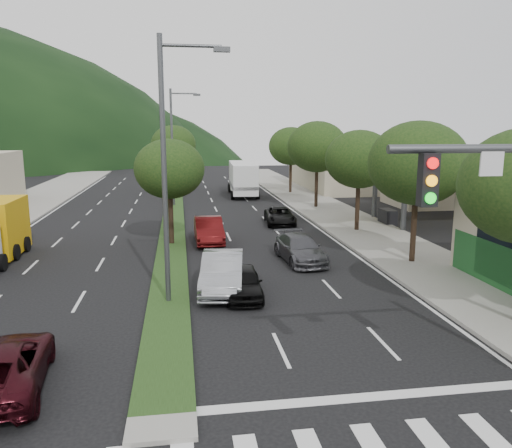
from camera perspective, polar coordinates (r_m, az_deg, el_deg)
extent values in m
plane|color=black|center=(12.73, -10.66, -21.07)|extent=(160.00, 160.00, 0.00)
cube|color=gray|center=(38.33, 9.57, 0.76)|extent=(5.00, 90.00, 0.15)
cube|color=#1E3513|center=(39.38, -9.42, 1.02)|extent=(1.60, 56.00, 0.12)
cube|color=black|center=(10.41, 19.07, 4.77)|extent=(0.35, 0.25, 1.05)
cube|color=silver|center=(37.68, 20.78, 7.59)|extent=(12.00, 8.00, 0.50)
cube|color=#D7BB0B|center=(37.70, 20.74, 7.06)|extent=(12.20, 8.20, 0.50)
cylinder|color=#47494C|center=(33.86, 16.62, 2.95)|extent=(0.36, 0.36, 4.60)
cylinder|color=#47494C|center=(38.41, 13.46, 3.99)|extent=(0.36, 0.36, 4.60)
cylinder|color=#47494C|center=(42.07, 23.63, 3.96)|extent=(0.36, 0.36, 4.60)
cube|color=black|center=(36.37, 14.81, 0.77)|extent=(0.80, 1.60, 1.10)
cube|color=black|center=(40.22, 25.32, 1.02)|extent=(0.80, 1.60, 1.10)
cube|color=#BDB496|center=(58.14, 10.38, 6.65)|extent=(10.00, 16.00, 5.20)
cylinder|color=black|center=(25.94, 17.60, 0.04)|extent=(0.28, 0.28, 3.81)
ellipsoid|color=black|center=(25.57, 17.99, 6.64)|extent=(4.80, 4.80, 4.08)
cylinder|color=black|center=(33.21, 11.53, 2.41)|extent=(0.28, 0.28, 3.58)
ellipsoid|color=black|center=(32.93, 11.72, 7.27)|extent=(4.40, 4.40, 3.74)
cylinder|color=black|center=(42.64, 6.91, 4.61)|extent=(0.28, 0.28, 3.92)
ellipsoid|color=black|center=(42.41, 7.01, 8.75)|extent=(5.00, 5.00, 4.25)
cylinder|color=black|center=(52.30, 3.97, 5.69)|extent=(0.28, 0.28, 3.70)
ellipsoid|color=black|center=(52.12, 4.01, 8.87)|extent=(4.60, 4.60, 3.91)
cylinder|color=black|center=(29.24, -9.70, 1.07)|extent=(0.28, 0.28, 3.36)
ellipsoid|color=black|center=(28.91, -9.87, 6.23)|extent=(4.00, 4.00, 3.40)
cylinder|color=black|center=(55.02, -9.32, 5.85)|extent=(0.28, 0.28, 3.81)
ellipsoid|color=black|center=(54.84, -9.42, 8.97)|extent=(4.80, 4.80, 4.08)
cylinder|color=#47494C|center=(18.90, -10.44, 5.53)|extent=(0.20, 0.20, 10.00)
cylinder|color=#47494C|center=(19.05, -7.44, 19.54)|extent=(2.20, 0.12, 0.12)
cube|color=#47494C|center=(19.09, -3.93, 19.28)|extent=(0.60, 0.25, 0.18)
cylinder|color=#47494C|center=(43.85, -9.56, 8.50)|extent=(0.20, 0.20, 10.00)
cylinder|color=#47494C|center=(43.92, -8.27, 14.55)|extent=(2.20, 0.12, 0.12)
cube|color=#47494C|center=(43.94, -6.78, 14.45)|extent=(0.60, 0.25, 0.18)
imported|color=#9C9EA3|center=(20.97, -3.85, -5.51)|extent=(2.31, 5.00, 1.59)
imported|color=black|center=(14.92, -27.03, -14.28)|extent=(2.68, 4.91, 1.31)
imported|color=black|center=(20.22, -1.47, -6.65)|extent=(1.65, 3.68, 1.23)
imported|color=#48484D|center=(25.58, 5.05, -2.82)|extent=(2.21, 4.70, 1.33)
imported|color=#560E0F|center=(29.77, -5.43, -0.70)|extent=(1.65, 4.58, 1.50)
imported|color=black|center=(35.36, 2.75, 0.92)|extent=(2.34, 4.46, 1.20)
cylinder|color=black|center=(26.68, -27.03, -3.95)|extent=(0.28, 0.84, 0.84)
cylinder|color=black|center=(28.57, -25.79, -2.93)|extent=(0.28, 0.84, 0.84)
cylinder|color=black|center=(30.30, -24.80, -2.11)|extent=(0.28, 0.84, 0.84)
cube|color=white|center=(50.73, -1.52, 5.38)|extent=(2.83, 8.67, 2.85)
cube|color=slate|center=(50.81, -1.52, 4.58)|extent=(2.89, 8.67, 0.33)
cylinder|color=black|center=(54.21, -3.03, 4.21)|extent=(0.38, 0.87, 0.86)
cylinder|color=black|center=(54.37, -0.53, 4.25)|extent=(0.38, 0.87, 0.86)
cylinder|color=black|center=(53.19, -2.98, 4.08)|extent=(0.38, 0.87, 0.86)
cylinder|color=black|center=(53.36, -0.43, 4.12)|extent=(0.38, 0.87, 0.86)
cylinder|color=black|center=(47.77, -2.67, 3.31)|extent=(0.38, 0.87, 0.86)
cylinder|color=black|center=(47.95, 0.17, 3.35)|extent=(0.38, 0.87, 0.86)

